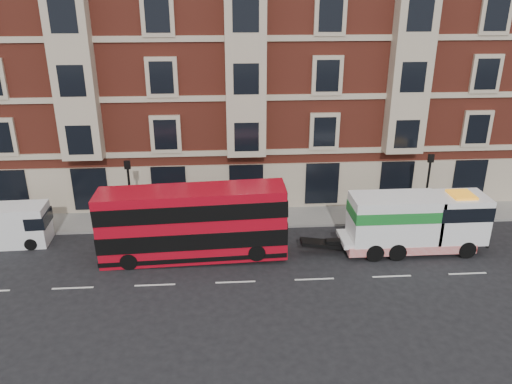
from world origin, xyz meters
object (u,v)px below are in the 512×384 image
double_decker_bus (193,222)px  pedestrian (45,218)px  box_van (7,226)px  tow_truck (413,222)px

double_decker_bus → pedestrian: 9.66m
box_van → pedestrian: 2.10m
box_van → pedestrian: bearing=30.7°
tow_truck → pedestrian: 21.30m
box_van → pedestrian: (1.76, 1.15, -0.08)m
double_decker_bus → tow_truck: double_decker_bus is taller
pedestrian → box_van: bearing=-148.1°
double_decker_bus → box_van: 11.00m
double_decker_bus → box_van: bearing=167.7°
box_van → pedestrian: size_ratio=2.48×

